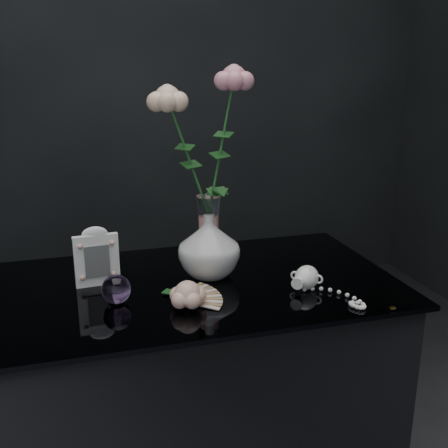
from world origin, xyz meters
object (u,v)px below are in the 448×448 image
object	(u,v)px
paperweight	(116,289)
loose_rose	(187,294)
picture_frame	(96,256)
vase	(209,245)
pearl_jar	(307,276)
wine_glass	(209,235)

from	to	relation	value
paperweight	loose_rose	distance (m)	0.17
picture_frame	loose_rose	bearing A→B (deg)	-49.75
loose_rose	picture_frame	bearing A→B (deg)	138.15
picture_frame	loose_rose	xyz separation A→B (m)	(0.19, -0.19, -0.04)
vase	pearl_jar	size ratio (longest dim) A/B	0.79
paperweight	pearl_jar	bearing A→B (deg)	-5.21
vase	picture_frame	xyz separation A→B (m)	(-0.28, 0.02, -0.01)
picture_frame	pearl_jar	xyz separation A→B (m)	(0.49, -0.16, -0.05)
picture_frame	pearl_jar	size ratio (longest dim) A/B	0.72
vase	paperweight	bearing A→B (deg)	-157.73
paperweight	loose_rose	bearing A→B (deg)	-23.98
paperweight	pearl_jar	world-z (taller)	paperweight
wine_glass	pearl_jar	xyz separation A→B (m)	(0.21, -0.16, -0.07)
vase	loose_rose	distance (m)	0.20
paperweight	picture_frame	bearing A→B (deg)	106.44
picture_frame	wine_glass	bearing A→B (deg)	-4.69
wine_glass	paperweight	xyz separation A→B (m)	(-0.25, -0.12, -0.07)
paperweight	pearl_jar	distance (m)	0.46
wine_glass	vase	bearing A→B (deg)	-102.13
wine_glass	picture_frame	size ratio (longest dim) A/B	1.37
wine_glass	picture_frame	xyz separation A→B (m)	(-0.29, -0.00, -0.03)
paperweight	loose_rose	xyz separation A→B (m)	(0.15, -0.07, -0.00)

